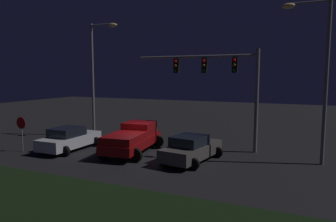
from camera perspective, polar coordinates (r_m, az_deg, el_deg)
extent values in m
plane|color=black|center=(19.77, -4.76, -7.81)|extent=(80.00, 80.00, 0.00)
cube|color=black|center=(13.24, -23.66, -15.46)|extent=(23.17, 6.24, 0.10)
cube|color=maroon|center=(20.05, -6.47, -5.64)|extent=(2.64, 5.60, 0.55)
cube|color=maroon|center=(21.00, -5.21, -3.13)|extent=(2.06, 2.11, 0.85)
cube|color=black|center=(20.98, -5.21, -2.79)|extent=(1.93, 1.72, 0.51)
cube|color=maroon|center=(18.99, -7.79, -4.81)|extent=(2.27, 3.24, 0.45)
cylinder|color=black|center=(22.26, -6.92, -5.15)|extent=(0.80, 0.22, 0.80)
cylinder|color=black|center=(21.52, -1.87, -5.51)|extent=(0.80, 0.22, 0.80)
cylinder|color=black|center=(18.86, -11.73, -7.38)|extent=(0.80, 0.22, 0.80)
cylinder|color=black|center=(17.98, -5.90, -7.95)|extent=(0.80, 0.22, 0.80)
cube|color=#514C47|center=(18.12, 4.29, -7.15)|extent=(2.46, 4.63, 0.70)
cube|color=black|center=(17.77, 3.92, -5.35)|extent=(1.89, 2.22, 0.55)
cylinder|color=black|center=(19.89, 4.02, -6.76)|extent=(0.64, 0.22, 0.64)
cylinder|color=black|center=(19.10, 8.90, -7.39)|extent=(0.64, 0.22, 0.64)
cylinder|color=black|center=(17.41, -0.80, -8.68)|extent=(0.64, 0.22, 0.64)
cylinder|color=black|center=(16.50, 4.60, -9.56)|extent=(0.64, 0.22, 0.64)
cube|color=silver|center=(21.72, -17.30, -5.13)|extent=(1.80, 4.40, 0.70)
cube|color=black|center=(21.42, -17.80, -3.60)|extent=(1.60, 2.00, 0.55)
cylinder|color=black|center=(23.48, -16.57, -4.97)|extent=(0.64, 0.22, 0.64)
cylinder|color=black|center=(22.34, -12.96, -5.44)|extent=(0.64, 0.22, 0.64)
cylinder|color=black|center=(21.35, -21.81, -6.30)|extent=(0.64, 0.22, 0.64)
cylinder|color=black|center=(20.09, -18.11, -6.94)|extent=(0.64, 0.22, 0.64)
cylinder|color=slate|center=(20.45, 15.70, 1.69)|extent=(0.24, 0.24, 6.50)
cylinder|color=slate|center=(21.40, 4.86, 9.75)|extent=(8.20, 0.18, 0.18)
cube|color=black|center=(20.64, 12.01, 8.09)|extent=(0.32, 0.44, 0.95)
sphere|color=red|center=(20.43, 11.90, 8.95)|extent=(0.22, 0.22, 0.22)
sphere|color=#59380A|center=(20.42, 11.88, 8.11)|extent=(0.22, 0.22, 0.22)
sphere|color=#0C4719|center=(20.41, 11.86, 7.27)|extent=(0.22, 0.22, 0.22)
cube|color=black|center=(21.15, 6.65, 8.14)|extent=(0.32, 0.44, 0.95)
sphere|color=red|center=(20.94, 6.47, 8.98)|extent=(0.22, 0.22, 0.22)
sphere|color=#59380A|center=(20.93, 6.46, 8.16)|extent=(0.22, 0.22, 0.22)
sphere|color=#0C4719|center=(20.93, 6.45, 7.34)|extent=(0.22, 0.22, 0.22)
cube|color=black|center=(21.83, 1.58, 8.13)|extent=(0.32, 0.44, 0.95)
sphere|color=red|center=(21.63, 1.35, 8.94)|extent=(0.22, 0.22, 0.22)
sphere|color=#59380A|center=(21.62, 1.35, 8.15)|extent=(0.22, 0.22, 0.22)
sphere|color=#0C4719|center=(21.61, 1.35, 7.35)|extent=(0.22, 0.22, 0.22)
cylinder|color=slate|center=(25.94, -13.45, 5.37)|extent=(0.20, 0.20, 8.89)
cylinder|color=slate|center=(25.63, -11.87, 15.03)|extent=(2.00, 0.12, 0.12)
ellipsoid|color=#F9CC72|center=(25.05, -9.94, 15.04)|extent=(0.70, 0.44, 0.30)
cylinder|color=slate|center=(18.86, 26.66, 4.47)|extent=(0.20, 0.20, 8.87)
cylinder|color=slate|center=(19.22, 24.17, 17.49)|extent=(2.03, 0.12, 0.12)
ellipsoid|color=#F9CC72|center=(19.24, 20.99, 17.31)|extent=(0.70, 0.44, 0.30)
cylinder|color=slate|center=(22.29, -24.87, -3.87)|extent=(0.07, 0.07, 2.20)
cylinder|color=#B20C0F|center=(22.16, -25.03, -1.97)|extent=(0.76, 0.03, 0.76)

